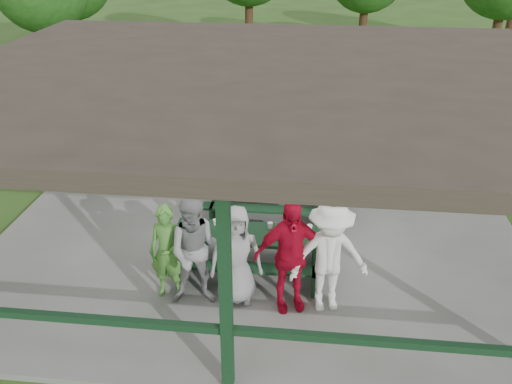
# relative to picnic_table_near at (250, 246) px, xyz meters

# --- Properties ---
(ground) EXTENTS (90.00, 90.00, 0.00)m
(ground) POSITION_rel_picnic_table_near_xyz_m (0.03, 1.20, -0.57)
(ground) COLOR #274C17
(ground) RESTS_ON ground
(concrete_slab) EXTENTS (10.00, 8.00, 0.10)m
(concrete_slab) POSITION_rel_picnic_table_near_xyz_m (0.03, 1.20, -0.52)
(concrete_slab) COLOR slate
(concrete_slab) RESTS_ON ground
(pavilion_structure) EXTENTS (10.60, 8.60, 3.24)m
(pavilion_structure) POSITION_rel_picnic_table_near_xyz_m (0.03, 1.20, 2.59)
(pavilion_structure) COLOR black
(pavilion_structure) RESTS_ON concrete_slab
(picnic_table_near) EXTENTS (2.58, 1.39, 0.75)m
(picnic_table_near) POSITION_rel_picnic_table_near_xyz_m (0.00, 0.00, 0.00)
(picnic_table_near) COLOR black
(picnic_table_near) RESTS_ON concrete_slab
(picnic_table_far) EXTENTS (2.69, 1.39, 0.75)m
(picnic_table_far) POSITION_rel_picnic_table_near_xyz_m (0.23, 2.00, 0.00)
(picnic_table_far) COLOR black
(picnic_table_far) RESTS_ON concrete_slab
(table_setting) EXTENTS (2.40, 0.45, 0.10)m
(table_setting) POSITION_rel_picnic_table_near_xyz_m (0.03, 0.04, 0.31)
(table_setting) COLOR white
(table_setting) RESTS_ON picnic_table_near
(contestant_green) EXTENTS (0.62, 0.44, 1.62)m
(contestant_green) POSITION_rel_picnic_table_near_xyz_m (-1.20, -0.84, 0.34)
(contestant_green) COLOR #488732
(contestant_green) RESTS_ON concrete_slab
(contestant_grey_left) EXTENTS (0.98, 0.82, 1.84)m
(contestant_grey_left) POSITION_rel_picnic_table_near_xyz_m (-0.70, -0.94, 0.45)
(contestant_grey_left) COLOR gray
(contestant_grey_left) RESTS_ON concrete_slab
(contestant_grey_mid) EXTENTS (0.90, 0.68, 1.67)m
(contestant_grey_mid) POSITION_rel_picnic_table_near_xyz_m (-0.11, -0.83, 0.36)
(contestant_grey_mid) COLOR gray
(contestant_grey_mid) RESTS_ON concrete_slab
(contestant_red) EXTENTS (1.19, 0.76, 1.88)m
(contestant_red) POSITION_rel_picnic_table_near_xyz_m (0.72, -0.90, 0.47)
(contestant_red) COLOR #B90A24
(contestant_red) RESTS_ON concrete_slab
(contestant_white_fedora) EXTENTS (1.33, 0.95, 1.93)m
(contestant_white_fedora) POSITION_rel_picnic_table_near_xyz_m (1.32, -0.88, 0.47)
(contestant_white_fedora) COLOR white
(contestant_white_fedora) RESTS_ON concrete_slab
(spectator_lblue) EXTENTS (1.40, 0.46, 1.51)m
(spectator_lblue) POSITION_rel_picnic_table_near_xyz_m (-0.28, 2.75, 0.28)
(spectator_lblue) COLOR #82AAC9
(spectator_lblue) RESTS_ON concrete_slab
(spectator_blue) EXTENTS (0.76, 0.56, 1.90)m
(spectator_blue) POSITION_rel_picnic_table_near_xyz_m (-1.73, 3.51, 0.48)
(spectator_blue) COLOR teal
(spectator_blue) RESTS_ON concrete_slab
(spectator_grey) EXTENTS (0.90, 0.82, 1.51)m
(spectator_grey) POSITION_rel_picnic_table_near_xyz_m (1.74, 2.76, 0.28)
(spectator_grey) COLOR #9C9C9E
(spectator_grey) RESTS_ON concrete_slab
(pickup_truck) EXTENTS (6.33, 3.86, 1.64)m
(pickup_truck) POSITION_rel_picnic_table_near_xyz_m (0.16, 9.14, 0.24)
(pickup_truck) COLOR silver
(pickup_truck) RESTS_ON ground
(farm_trailer) EXTENTS (3.89, 1.90, 1.36)m
(farm_trailer) POSITION_rel_picnic_table_near_xyz_m (-1.22, 8.76, 0.10)
(farm_trailer) COLOR navy
(farm_trailer) RESTS_ON ground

